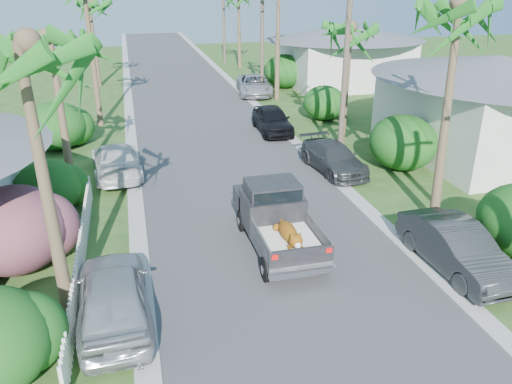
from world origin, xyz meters
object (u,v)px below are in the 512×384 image
object	(u,v)px
house_right_near	(490,110)
parked_car_rd	(254,85)
parked_car_lf	(116,160)
palm_l_a	(19,45)
parked_car_rm	(334,158)
palm_l_d	(89,2)
parked_car_rn	(456,248)
parked_car_ln	(113,296)
palm_r_a	(463,4)
house_right_far	(344,58)
utility_pole_b	(346,63)
palm_r_b	(350,27)
utility_pole_c	(262,31)
parked_car_rf	(272,120)
pickup_truck	(275,214)
palm_l_b	(49,38)
utility_pole_d	(224,16)

from	to	relation	value
house_right_near	parked_car_rd	bearing A→B (deg)	116.59
parked_car_lf	palm_l_a	xyz separation A→B (m)	(-1.20, -10.32, 6.22)
parked_car_rm	house_right_near	bearing A→B (deg)	-1.60
palm_l_d	parked_car_rn	bearing A→B (deg)	-69.83
parked_car_ln	palm_r_a	world-z (taller)	palm_r_a
house_right_far	utility_pole_b	world-z (taller)	utility_pole_b
parked_car_lf	palm_r_a	xyz separation A→B (m)	(11.30, -7.32, 6.71)
house_right_far	parked_car_rd	bearing A→B (deg)	-165.84
parked_car_rd	palm_l_d	size ratio (longest dim) A/B	0.67
palm_r_b	utility_pole_c	bearing A→B (deg)	94.40
palm_r_a	house_right_near	xyz separation A→B (m)	(6.70, 6.00, -5.20)
palm_l_a	palm_r_a	xyz separation A→B (m)	(12.50, 3.00, 0.49)
palm_l_d	palm_r_b	size ratio (longest dim) A/B	1.07
parked_car_rm	palm_r_a	xyz separation A→B (m)	(1.69, -5.39, 6.79)
parked_car_rf	utility_pole_b	size ratio (longest dim) A/B	0.48
pickup_truck	parked_car_rm	world-z (taller)	pickup_truck
parked_car_rn	parked_car_ln	world-z (taller)	parked_car_ln
parked_car_rn	parked_car_rd	size ratio (longest dim) A/B	0.85
parked_car_rn	palm_l_b	distance (m)	15.98
parked_car_rd	parked_car_lf	xyz separation A→B (m)	(-10.00, -14.66, -0.01)
parked_car_rm	house_right_far	world-z (taller)	house_right_far
parked_car_ln	utility_pole_b	xyz separation A→B (m)	(10.60, 10.40, 3.83)
pickup_truck	parked_car_rn	distance (m)	5.69
parked_car_rm	palm_l_d	world-z (taller)	palm_l_d
parked_car_rd	house_right_far	bearing A→B (deg)	21.77
palm_r_a	utility_pole_c	size ratio (longest dim) A/B	0.97
palm_r_b	utility_pole_b	distance (m)	2.61
palm_l_b	house_right_far	bearing A→B (deg)	42.27
parked_car_rn	palm_l_b	xyz separation A→B (m)	(-11.80, 9.30, 5.43)
pickup_truck	parked_car_rm	size ratio (longest dim) A/B	1.18
parked_car_rn	parked_car_lf	size ratio (longest dim) A/B	0.89
parked_car_rn	house_right_near	xyz separation A→B (m)	(8.00, 9.30, 1.50)
house_right_near	utility_pole_c	world-z (taller)	utility_pole_c
house_right_near	utility_pole_c	xyz separation A→B (m)	(-7.40, 16.00, 2.38)
house_right_near	utility_pole_d	distance (m)	31.96
palm_l_d	palm_r_b	bearing A→B (deg)	-55.41
parked_car_rn	house_right_far	xyz separation A→B (m)	(8.00, 27.30, 1.40)
palm_l_b	house_right_far	distance (m)	27.06
parked_car_rm	utility_pole_b	xyz separation A→B (m)	(0.99, 1.61, 3.97)
parked_car_rd	house_right_far	world-z (taller)	house_right_far
parked_car_rn	utility_pole_c	distance (m)	25.61
pickup_truck	palm_r_a	xyz separation A→B (m)	(6.14, 0.33, 6.41)
parked_car_rd	palm_l_b	size ratio (longest dim) A/B	0.70
parked_car_rm	parked_car_rf	distance (m)	6.76
parked_car_rf	parked_car_rm	bearing A→B (deg)	-79.67
house_right_far	utility_pole_c	world-z (taller)	utility_pole_c
palm_l_b	utility_pole_c	world-z (taller)	utility_pole_c
parked_car_rm	palm_l_d	xyz separation A→B (m)	(-11.11, 22.61, 5.81)
parked_car_rf	palm_l_d	size ratio (longest dim) A/B	0.56
parked_car_rn	palm_l_a	bearing A→B (deg)	176.48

